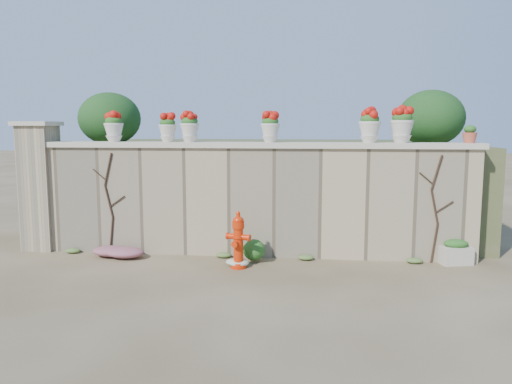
# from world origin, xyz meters

# --- Properties ---
(ground) EXTENTS (80.00, 80.00, 0.00)m
(ground) POSITION_xyz_m (0.00, 0.00, 0.00)
(ground) COLOR brown
(ground) RESTS_ON ground
(stone_wall) EXTENTS (8.00, 0.40, 2.00)m
(stone_wall) POSITION_xyz_m (0.00, 1.80, 1.00)
(stone_wall) COLOR tan
(stone_wall) RESTS_ON ground
(wall_cap) EXTENTS (8.10, 0.52, 0.10)m
(wall_cap) POSITION_xyz_m (0.00, 1.80, 2.05)
(wall_cap) COLOR beige
(wall_cap) RESTS_ON stone_wall
(gate_pillar) EXTENTS (0.72, 0.72, 2.48)m
(gate_pillar) POSITION_xyz_m (-4.15, 1.80, 1.26)
(gate_pillar) COLOR tan
(gate_pillar) RESTS_ON ground
(raised_fill) EXTENTS (9.00, 6.00, 2.00)m
(raised_fill) POSITION_xyz_m (0.00, 5.00, 1.00)
(raised_fill) COLOR #384C23
(raised_fill) RESTS_ON ground
(back_shrub_left) EXTENTS (1.30, 1.30, 1.10)m
(back_shrub_left) POSITION_xyz_m (-3.20, 3.00, 2.55)
(back_shrub_left) COLOR #143814
(back_shrub_left) RESTS_ON raised_fill
(back_shrub_right) EXTENTS (1.30, 1.30, 1.10)m
(back_shrub_right) POSITION_xyz_m (3.40, 3.00, 2.55)
(back_shrub_right) COLOR #143814
(back_shrub_right) RESTS_ON raised_fill
(vine_left) EXTENTS (0.60, 0.04, 1.91)m
(vine_left) POSITION_xyz_m (-2.67, 1.58, 0.99)
(vine_left) COLOR black
(vine_left) RESTS_ON ground
(vine_right) EXTENTS (0.60, 0.04, 1.91)m
(vine_right) POSITION_xyz_m (3.23, 1.58, 0.99)
(vine_right) COLOR black
(vine_right) RESTS_ON ground
(fire_hydrant) EXTENTS (0.42, 0.30, 0.97)m
(fire_hydrant) POSITION_xyz_m (-0.13, 0.88, 0.49)
(fire_hydrant) COLOR red
(fire_hydrant) RESTS_ON ground
(planter_box) EXTENTS (0.59, 0.43, 0.44)m
(planter_box) POSITION_xyz_m (3.60, 1.55, 0.20)
(planter_box) COLOR beige
(planter_box) RESTS_ON ground
(green_shrub) EXTENTS (0.53, 0.48, 0.51)m
(green_shrub) POSITION_xyz_m (0.07, 1.31, 0.25)
(green_shrub) COLOR #1E5119
(green_shrub) RESTS_ON ground
(magenta_clump) EXTENTS (0.96, 0.64, 0.25)m
(magenta_clump) POSITION_xyz_m (-2.37, 1.29, 0.13)
(magenta_clump) COLOR #C6277C
(magenta_clump) RESTS_ON ground
(white_flowers) EXTENTS (0.48, 0.38, 0.17)m
(white_flowers) POSITION_xyz_m (-0.12, 0.92, 0.09)
(white_flowers) COLOR white
(white_flowers) RESTS_ON ground
(urn_pot_0) EXTENTS (0.36, 0.36, 0.56)m
(urn_pot_0) POSITION_xyz_m (-2.63, 1.80, 2.38)
(urn_pot_0) COLOR beige
(urn_pot_0) RESTS_ON wall_cap
(urn_pot_1) EXTENTS (0.33, 0.33, 0.52)m
(urn_pot_1) POSITION_xyz_m (-1.59, 1.80, 2.36)
(urn_pot_1) COLOR beige
(urn_pot_1) RESTS_ON wall_cap
(urn_pot_2) EXTENTS (0.35, 0.35, 0.55)m
(urn_pot_2) POSITION_xyz_m (-1.17, 1.80, 2.37)
(urn_pot_2) COLOR beige
(urn_pot_2) RESTS_ON wall_cap
(urn_pot_3) EXTENTS (0.35, 0.35, 0.55)m
(urn_pot_3) POSITION_xyz_m (0.32, 1.80, 2.37)
(urn_pot_3) COLOR beige
(urn_pot_3) RESTS_ON wall_cap
(urn_pot_4) EXTENTS (0.39, 0.39, 0.60)m
(urn_pot_4) POSITION_xyz_m (2.09, 1.80, 2.40)
(urn_pot_4) COLOR beige
(urn_pot_4) RESTS_ON wall_cap
(urn_pot_5) EXTENTS (0.41, 0.41, 0.64)m
(urn_pot_5) POSITION_xyz_m (2.64, 1.80, 2.41)
(urn_pot_5) COLOR beige
(urn_pot_5) RESTS_ON wall_cap
(terracotta_pot) EXTENTS (0.25, 0.25, 0.30)m
(terracotta_pot) POSITION_xyz_m (3.80, 1.80, 2.24)
(terracotta_pot) COLOR #B24D36
(terracotta_pot) RESTS_ON wall_cap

